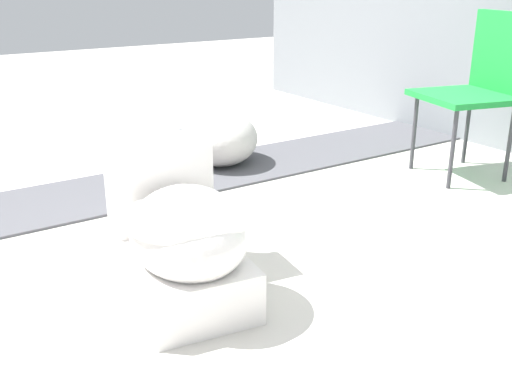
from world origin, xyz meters
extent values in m
plane|color=beige|center=(0.00, 0.00, 0.00)|extent=(14.00, 14.00, 0.00)
cube|color=#4C4C51|center=(-1.16, 0.50, 0.01)|extent=(0.56, 8.00, 0.01)
cube|color=white|center=(-0.10, 0.15, 0.09)|extent=(0.64, 0.42, 0.17)
ellipsoid|color=white|center=(0.00, 0.14, 0.26)|extent=(0.49, 0.42, 0.28)
cylinder|color=white|center=(0.00, 0.14, 0.32)|extent=(0.44, 0.44, 0.03)
cube|color=white|center=(-0.31, 0.18, 0.32)|extent=(0.23, 0.36, 0.30)
cube|color=white|center=(-0.31, 0.18, 0.49)|extent=(0.25, 0.39, 0.04)
cylinder|color=silver|center=(-0.30, 0.26, 0.51)|extent=(0.02, 0.02, 0.01)
cube|color=#1E8C38|center=(-0.42, 1.94, 0.42)|extent=(0.54, 0.54, 0.03)
cube|color=#1E8C38|center=(-0.37, 2.14, 0.64)|extent=(0.43, 0.15, 0.40)
cylinder|color=#38383D|center=(-0.30, 1.74, 0.20)|extent=(0.02, 0.02, 0.40)
cylinder|color=#38383D|center=(-0.63, 1.82, 0.20)|extent=(0.02, 0.02, 0.40)
cylinder|color=#38383D|center=(-0.21, 2.07, 0.20)|extent=(0.02, 0.02, 0.40)
cylinder|color=#38383D|center=(-0.54, 2.15, 0.20)|extent=(0.02, 0.02, 0.40)
ellipsoid|color=#B7B2AD|center=(-1.28, 0.99, 0.15)|extent=(0.62, 0.59, 0.30)
camera|label=1|loc=(1.52, -0.62, 1.01)|focal=42.00mm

